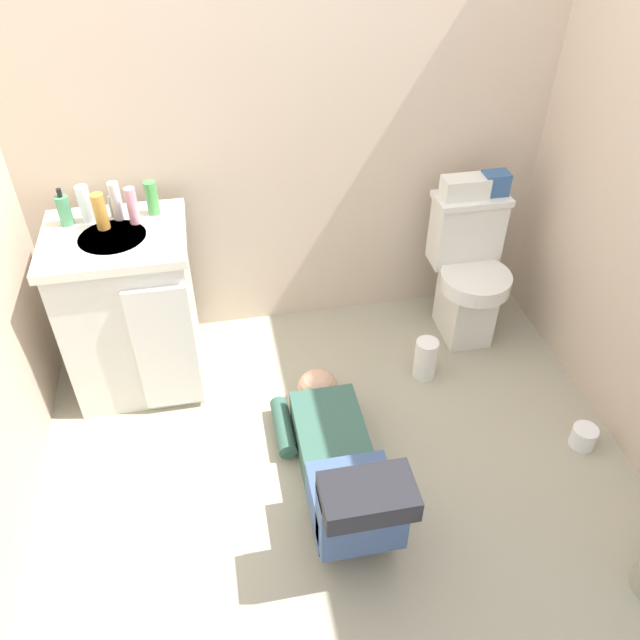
# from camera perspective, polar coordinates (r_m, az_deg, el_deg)

# --- Properties ---
(ground_plane) EXTENTS (3.00, 3.13, 0.04)m
(ground_plane) POSITION_cam_1_polar(r_m,az_deg,el_deg) (2.82, 1.54, -13.02)
(ground_plane) COLOR #9F9981
(wall_back) EXTENTS (2.66, 0.08, 2.40)m
(wall_back) POSITION_cam_1_polar(r_m,az_deg,el_deg) (2.99, -2.75, 19.45)
(wall_back) COLOR beige
(wall_back) RESTS_ON ground_plane
(toilet) EXTENTS (0.36, 0.46, 0.75)m
(toilet) POSITION_cam_1_polar(r_m,az_deg,el_deg) (3.31, 13.14, 4.26)
(toilet) COLOR silver
(toilet) RESTS_ON ground_plane
(vanity_cabinet) EXTENTS (0.60, 0.53, 0.82)m
(vanity_cabinet) POSITION_cam_1_polar(r_m,az_deg,el_deg) (3.01, -16.61, 0.84)
(vanity_cabinet) COLOR silver
(vanity_cabinet) RESTS_ON ground_plane
(faucet) EXTENTS (0.02, 0.02, 0.10)m
(faucet) POSITION_cam_1_polar(r_m,az_deg,el_deg) (2.90, -18.22, 9.62)
(faucet) COLOR silver
(faucet) RESTS_ON vanity_cabinet
(person_plumber) EXTENTS (0.39, 1.06, 0.52)m
(person_plumber) POSITION_cam_1_polar(r_m,az_deg,el_deg) (2.58, 1.86, -12.90)
(person_plumber) COLOR #33594C
(person_plumber) RESTS_ON ground_plane
(tissue_box) EXTENTS (0.22, 0.11, 0.10)m
(tissue_box) POSITION_cam_1_polar(r_m,az_deg,el_deg) (3.14, 12.92, 11.58)
(tissue_box) COLOR silver
(tissue_box) RESTS_ON toilet
(toiletry_bag) EXTENTS (0.12, 0.09, 0.11)m
(toiletry_bag) POSITION_cam_1_polar(r_m,az_deg,el_deg) (3.20, 15.47, 11.77)
(toiletry_bag) COLOR #33598C
(toiletry_bag) RESTS_ON toilet
(soap_dispenser) EXTENTS (0.06, 0.06, 0.17)m
(soap_dispenser) POSITION_cam_1_polar(r_m,az_deg,el_deg) (2.90, -22.03, 9.16)
(soap_dispenser) COLOR #478E5F
(soap_dispenser) RESTS_ON vanity_cabinet
(bottle_clear) EXTENTS (0.05, 0.05, 0.16)m
(bottle_clear) POSITION_cam_1_polar(r_m,az_deg,el_deg) (2.89, -20.37, 9.74)
(bottle_clear) COLOR silver
(bottle_clear) RESTS_ON vanity_cabinet
(bottle_amber) EXTENTS (0.05, 0.05, 0.16)m
(bottle_amber) POSITION_cam_1_polar(r_m,az_deg,el_deg) (2.82, -19.17, 9.21)
(bottle_amber) COLOR #C58834
(bottle_amber) RESTS_ON vanity_cabinet
(bottle_white) EXTENTS (0.05, 0.05, 0.17)m
(bottle_white) POSITION_cam_1_polar(r_m,az_deg,el_deg) (2.86, -17.86, 10.15)
(bottle_white) COLOR silver
(bottle_white) RESTS_ON vanity_cabinet
(bottle_pink) EXTENTS (0.05, 0.05, 0.16)m
(bottle_pink) POSITION_cam_1_polar(r_m,az_deg,el_deg) (2.81, -16.52, 9.83)
(bottle_pink) COLOR pink
(bottle_pink) RESTS_ON vanity_cabinet
(bottle_green) EXTENTS (0.05, 0.05, 0.15)m
(bottle_green) POSITION_cam_1_polar(r_m,az_deg,el_deg) (2.87, -14.88, 10.57)
(bottle_green) COLOR #469948
(bottle_green) RESTS_ON vanity_cabinet
(paper_towel_roll) EXTENTS (0.11, 0.11, 0.22)m
(paper_towel_roll) POSITION_cam_1_polar(r_m,az_deg,el_deg) (3.14, 9.47, -3.46)
(paper_towel_roll) COLOR white
(paper_towel_roll) RESTS_ON ground_plane
(toilet_paper_roll) EXTENTS (0.11, 0.11, 0.10)m
(toilet_paper_roll) POSITION_cam_1_polar(r_m,az_deg,el_deg) (3.06, 22.61, -9.66)
(toilet_paper_roll) COLOR white
(toilet_paper_roll) RESTS_ON ground_plane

